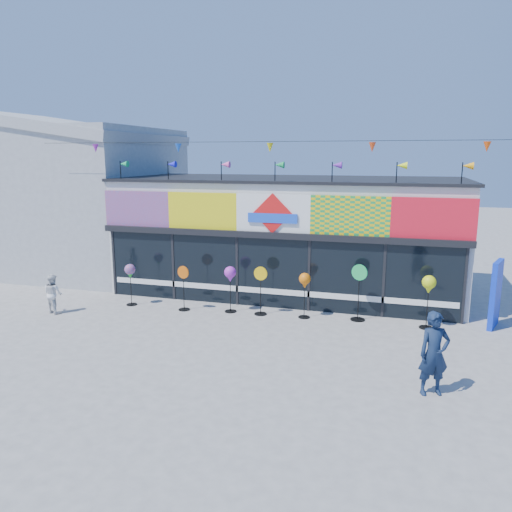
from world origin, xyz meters
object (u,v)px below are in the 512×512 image
at_px(spinner_3, 261,289).
at_px(spinner_5, 359,291).
at_px(adult_man, 434,354).
at_px(spinner_2, 230,276).
at_px(spinner_4, 305,282).
at_px(blue_sign, 496,294).
at_px(spinner_0, 130,272).
at_px(spinner_6, 429,286).
at_px(spinner_1, 184,287).
at_px(child, 53,294).

xyz_separation_m(spinner_3, spinner_5, (2.97, 0.28, 0.10)).
xyz_separation_m(spinner_3, adult_man, (4.86, -4.12, 0.08)).
height_order(spinner_2, spinner_4, spinner_2).
height_order(spinner_5, adult_man, adult_man).
height_order(blue_sign, spinner_3, blue_sign).
bearing_deg(adult_man, spinner_0, 134.95).
relative_size(spinner_2, spinner_6, 0.95).
relative_size(spinner_0, spinner_6, 0.89).
bearing_deg(adult_man, spinner_3, 117.48).
xyz_separation_m(spinner_0, spinner_4, (5.77, 0.29, 0.01)).
relative_size(blue_sign, spinner_0, 1.41).
bearing_deg(spinner_0, spinner_6, 2.03).
xyz_separation_m(spinner_0, spinner_5, (7.38, 0.51, -0.20)).
distance_m(spinner_5, spinner_6, 2.00).
relative_size(spinner_0, spinner_2, 0.94).
relative_size(spinner_3, spinner_6, 0.98).
bearing_deg(spinner_0, spinner_1, -0.70).
relative_size(spinner_0, spinner_5, 0.81).
xyz_separation_m(spinner_6, adult_man, (-0.07, -4.23, -0.36)).
bearing_deg(blue_sign, child, -150.54).
bearing_deg(spinner_5, child, -168.30).
height_order(spinner_1, adult_man, adult_man).
distance_m(spinner_0, spinner_1, 1.95).
xyz_separation_m(spinner_0, adult_man, (9.26, -3.90, -0.22)).
relative_size(blue_sign, spinner_2, 1.32).
xyz_separation_m(spinner_4, child, (-7.70, -1.71, -0.50)).
distance_m(spinner_1, adult_man, 8.31).
distance_m(spinner_1, spinner_2, 1.57).
relative_size(spinner_3, spinner_4, 1.09).
bearing_deg(spinner_3, spinner_6, 1.23).
distance_m(spinner_1, spinner_6, 7.45).
bearing_deg(spinner_1, adult_man, -27.81).
distance_m(spinner_2, adult_man, 7.16).
bearing_deg(spinner_2, spinner_5, 4.30).
distance_m(blue_sign, adult_man, 5.26).
bearing_deg(child, spinner_0, -126.37).
distance_m(spinner_3, spinner_4, 1.41).
bearing_deg(child, spinner_2, -145.76).
distance_m(spinner_3, adult_man, 6.38).
height_order(spinner_0, spinner_2, spinner_2).
xyz_separation_m(spinner_0, child, (-1.93, -1.42, -0.49)).
xyz_separation_m(spinner_2, spinner_4, (2.36, 0.08, -0.06)).
height_order(spinner_1, child, spinner_1).
bearing_deg(spinner_1, spinner_0, 179.30).
relative_size(spinner_5, spinner_6, 1.10).
bearing_deg(spinner_4, blue_sign, 7.33).
distance_m(blue_sign, child, 13.35).
relative_size(spinner_2, adult_man, 0.83).
height_order(spinner_4, spinner_5, spinner_5).
height_order(spinner_6, child, spinner_6).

